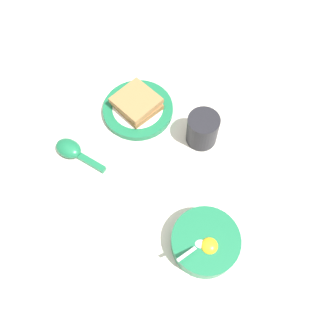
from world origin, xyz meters
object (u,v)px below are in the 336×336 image
object	(u,v)px
drinking_cup	(203,129)
toast_sandwich	(137,103)
egg_bowl	(205,242)
soup_spoon	(72,150)
toast_plate	(138,109)

from	to	relation	value
drinking_cup	toast_sandwich	bearing A→B (deg)	154.28
egg_bowl	soup_spoon	xyz separation A→B (m)	(-0.34, 0.23, -0.01)
egg_bowl	toast_sandwich	distance (m)	0.41
egg_bowl	toast_sandwich	bearing A→B (deg)	116.01
soup_spoon	drinking_cup	distance (m)	0.34
egg_bowl	toast_sandwich	size ratio (longest dim) A/B	1.02
toast_plate	egg_bowl	bearing A→B (deg)	-64.04
toast_plate	toast_sandwich	size ratio (longest dim) A/B	1.29
drinking_cup	egg_bowl	bearing A→B (deg)	-89.11
toast_plate	toast_sandwich	distance (m)	0.03
soup_spoon	toast_plate	bearing A→B (deg)	40.66
egg_bowl	toast_plate	size ratio (longest dim) A/B	0.79
toast_plate	drinking_cup	bearing A→B (deg)	-25.25
toast_plate	soup_spoon	bearing A→B (deg)	-139.34
toast_plate	toast_sandwich	bearing A→B (deg)	122.93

